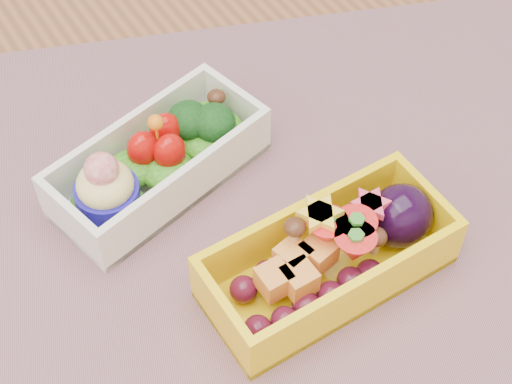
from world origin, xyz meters
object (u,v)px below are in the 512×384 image
table (304,303)px  bento_yellow (333,256)px  bento_white (157,162)px  placemat (250,237)px

table → bento_yellow: size_ratio=7.43×
bento_white → bento_yellow: 0.14m
table → bento_yellow: 0.13m
table → bento_white: 0.17m
placemat → table: bearing=-21.2°
table → bento_yellow: bento_yellow is taller
placemat → bento_yellow: bento_yellow is taller
placemat → bento_white: bento_white is taller
table → placemat: placemat is taller
bento_white → placemat: bearing=-81.5°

